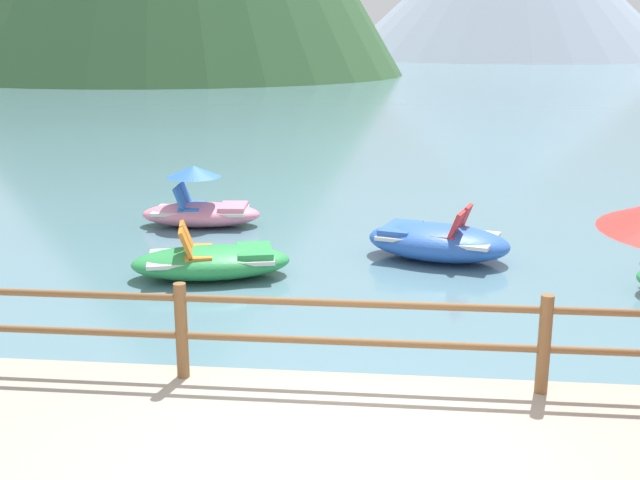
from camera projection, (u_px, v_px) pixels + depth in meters
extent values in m
plane|color=slate|center=(395.00, 100.00, 44.57)|extent=(200.00, 200.00, 0.00)
cylinder|color=brown|center=(182.00, 331.00, 7.51)|extent=(0.12, 0.12, 0.95)
cylinder|color=brown|center=(544.00, 344.00, 7.18)|extent=(0.12, 0.12, 0.95)
cylinder|color=brown|center=(359.00, 304.00, 7.26)|extent=(23.80, 0.07, 0.07)
cylinder|color=brown|center=(359.00, 342.00, 7.36)|extent=(23.80, 0.07, 0.07)
ellipsoid|color=pink|center=(201.00, 214.00, 15.30)|extent=(2.37, 1.26, 0.45)
cube|color=silver|center=(201.00, 210.00, 15.28)|extent=(1.85, 1.03, 0.06)
cube|color=blue|center=(190.00, 209.00, 15.05)|extent=(0.43, 0.43, 0.08)
cube|color=blue|center=(180.00, 198.00, 15.00)|extent=(0.23, 0.41, 0.43)
cube|color=blue|center=(194.00, 205.00, 15.48)|extent=(0.43, 0.43, 0.08)
cube|color=blue|center=(185.00, 194.00, 15.43)|extent=(0.23, 0.41, 0.43)
cube|color=pink|center=(233.00, 208.00, 15.24)|extent=(0.56, 0.80, 0.12)
cone|color=blue|center=(194.00, 171.00, 15.08)|extent=(1.12, 1.12, 0.22)
ellipsoid|color=blue|center=(438.00, 242.00, 13.01)|extent=(2.68, 2.03, 0.58)
cube|color=silver|center=(438.00, 236.00, 12.99)|extent=(2.11, 1.64, 0.06)
cube|color=red|center=(453.00, 229.00, 13.15)|extent=(0.50, 0.50, 0.08)
cube|color=red|center=(464.00, 218.00, 13.03)|extent=(0.32, 0.44, 0.43)
cube|color=red|center=(445.00, 237.00, 12.65)|extent=(0.50, 0.50, 0.08)
cube|color=red|center=(456.00, 225.00, 12.53)|extent=(0.32, 0.44, 0.43)
cube|color=blue|center=(401.00, 229.00, 13.22)|extent=(0.79, 1.09, 0.12)
ellipsoid|color=green|center=(211.00, 262.00, 12.05)|extent=(2.64, 1.75, 0.47)
cube|color=silver|center=(211.00, 257.00, 12.03)|extent=(2.07, 1.41, 0.06)
cube|color=orange|center=(199.00, 257.00, 11.76)|extent=(0.48, 0.48, 0.08)
cube|color=orange|center=(186.00, 244.00, 11.68)|extent=(0.30, 0.44, 0.43)
cube|color=orange|center=(199.00, 249.00, 12.22)|extent=(0.48, 0.48, 0.08)
cube|color=orange|center=(187.00, 236.00, 12.14)|extent=(0.30, 0.44, 0.43)
cube|color=green|center=(254.00, 252.00, 12.10)|extent=(0.72, 0.95, 0.12)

